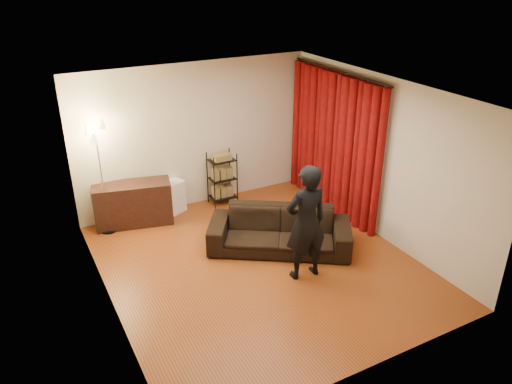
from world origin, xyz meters
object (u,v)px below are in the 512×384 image
media_cabinet (133,204)px  floor_lamp (102,180)px  sofa (280,231)px  person (306,223)px  wire_shelf (222,179)px  storage_boxes (174,197)px

media_cabinet → floor_lamp: 0.76m
sofa → person: (-0.06, -0.83, 0.56)m
person → wire_shelf: size_ratio=1.72×
sofa → wire_shelf: wire_shelf is taller
media_cabinet → storage_boxes: bearing=19.4°
sofa → media_cabinet: media_cabinet is taller
sofa → floor_lamp: 3.08m
media_cabinet → floor_lamp: (-0.48, -0.05, 0.59)m
person → wire_shelf: person is taller
media_cabinet → wire_shelf: bearing=13.0°
person → wire_shelf: (-0.06, 2.78, -0.37)m
person → media_cabinet: (-1.79, 2.78, -0.50)m
storage_boxes → floor_lamp: (-1.27, -0.14, 0.67)m
media_cabinet → wire_shelf: 1.73m
wire_shelf → storage_boxes: bearing=-169.7°
sofa → storage_boxes: size_ratio=3.68×
sofa → storage_boxes: bearing=150.7°
person → storage_boxes: person is taller
floor_lamp → wire_shelf: bearing=1.2°
person → media_cabinet: size_ratio=1.34×
media_cabinet → wire_shelf: wire_shelf is taller
storage_boxes → wire_shelf: bearing=-5.4°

